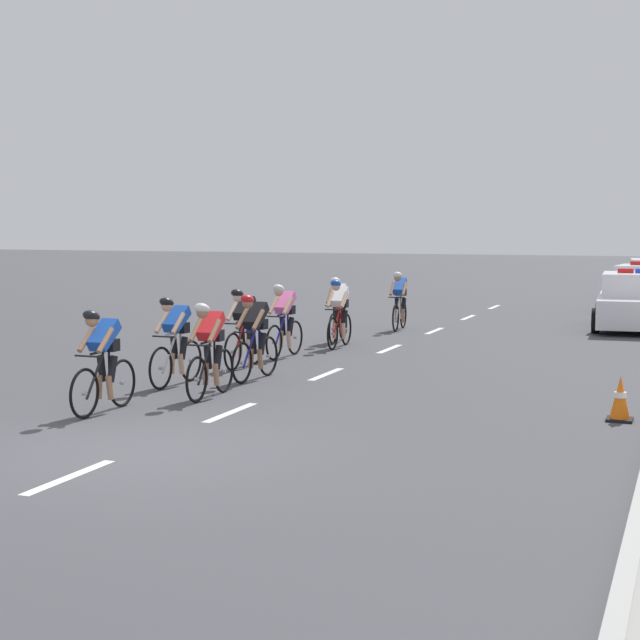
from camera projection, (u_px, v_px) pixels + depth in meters
ground_plane at (135, 451)px, 12.09m from camera, size 160.00×160.00×0.00m
lane_markings_centre at (390, 349)px, 22.00m from camera, size 0.14×25.60×0.01m
cyclist_lead at (103, 359)px, 14.46m from camera, size 0.42×1.72×1.56m
cyclist_second at (210, 349)px, 15.73m from camera, size 0.42×1.72×1.56m
cyclist_third at (175, 340)px, 16.92m from camera, size 0.42×1.72×1.56m
cyclist_fourth at (255, 336)px, 17.55m from camera, size 0.43×1.72×1.56m
cyclist_fifth at (244, 327)px, 19.06m from camera, size 0.42×1.72×1.56m
cyclist_sixth at (284, 320)px, 20.51m from camera, size 0.43×1.72×1.56m
cyclist_seventh at (338, 309)px, 23.20m from camera, size 0.45×1.72×1.56m
cyclist_eighth at (339, 313)px, 22.17m from camera, size 0.42×1.72×1.56m
cyclist_ninth at (399, 300)px, 25.86m from camera, size 0.44×1.72×1.56m
police_car_nearest at (634, 303)px, 26.12m from camera, size 2.19×4.50×1.59m
traffic_cone_near at (620, 399)px, 13.91m from camera, size 0.36×0.36×0.64m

